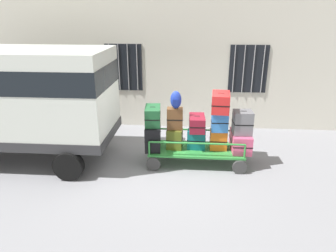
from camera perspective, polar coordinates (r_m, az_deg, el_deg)
The scene contains 17 objects.
ground_plane at distance 8.15m, azimuth 0.99°, elevation -6.75°, with size 40.00×40.00×0.00m, color gray.
building_wall at distance 10.21m, azimuth 2.11°, elevation 13.52°, with size 12.00×0.38×5.00m.
van at distance 8.58m, azimuth -25.04°, elevation 5.30°, with size 4.38×2.21×2.88m.
luggage_cart at distance 8.03m, azimuth 5.19°, elevation -4.59°, with size 2.46×1.09×0.40m.
cart_railing at distance 7.88m, azimuth 5.28°, elevation -2.15°, with size 2.35×0.95×0.37m.
suitcase_left_bottom at distance 7.93m, azimuth -2.79°, elevation -1.89°, with size 0.45×0.83×0.63m.
suitcase_left_middle at distance 7.78m, azimuth -2.83°, elevation 1.92°, with size 0.44×0.73×0.46m.
suitcase_midleft_bottom at distance 7.88m, azimuth 1.22°, elevation -2.45°, with size 0.43×0.34×0.52m.
suitcase_midleft_middle at distance 7.75m, azimuth 1.27°, elevation 1.40°, with size 0.41×0.29×0.55m.
suitcase_center_bottom at distance 7.91m, azimuth 5.27°, elevation -2.49°, with size 0.48×0.30×0.51m.
suitcase_center_middle at distance 7.76m, azimuth 5.37°, elevation 0.53°, with size 0.41×0.68×0.37m.
suitcase_midright_bottom at distance 7.96m, azimuth 9.28°, elevation -2.52°, with size 0.43×0.32×0.51m.
suitcase_midright_middle at distance 7.72m, azimuth 9.53°, elevation 0.78°, with size 0.42×0.26×0.51m.
suitcase_midright_top at distance 7.63m, azimuth 9.70°, elevation 4.36°, with size 0.49×0.76×0.45m.
suitcase_right_bottom at distance 8.04m, azimuth 13.23°, elevation -2.75°, with size 0.49×0.85×0.47m.
suitcase_right_middle at distance 7.81m, azimuth 13.59°, elevation 0.65°, with size 0.48×0.46×0.58m.
backpack at distance 7.54m, azimuth 1.46°, elevation 4.82°, with size 0.27×0.22×0.44m.
Camera 1 is at (0.43, -7.24, 3.73)m, focal length 33.02 mm.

